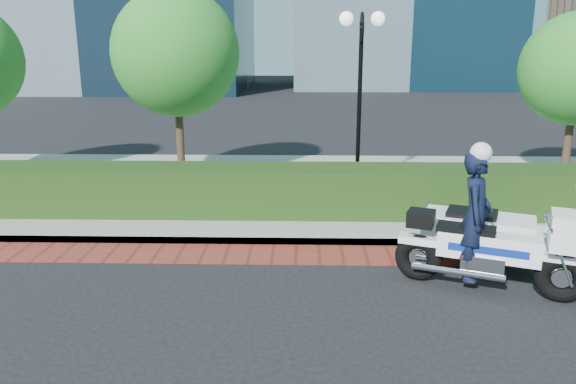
{
  "coord_description": "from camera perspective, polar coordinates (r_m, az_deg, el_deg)",
  "views": [
    {
      "loc": [
        -0.32,
        -7.91,
        3.66
      ],
      "look_at": [
        -0.58,
        2.13,
        1.0
      ],
      "focal_mm": 35.0,
      "sensor_mm": 36.0,
      "label": 1
    }
  ],
  "objects": [
    {
      "name": "sidewalk",
      "position": [
        14.36,
        2.69,
        0.37
      ],
      "size": [
        60.0,
        8.0,
        0.15
      ],
      "primitive_type": "cube",
      "color": "gray",
      "rests_on": "ground"
    },
    {
      "name": "hedge_main",
      "position": [
        11.9,
        2.95,
        0.17
      ],
      "size": [
        18.0,
        1.2,
        1.0
      ],
      "primitive_type": "cube",
      "color": "black",
      "rests_on": "sidewalk"
    },
    {
      "name": "ground",
      "position": [
        8.72,
        3.48,
        -10.01
      ],
      "size": [
        120.0,
        120.0,
        0.0
      ],
      "primitive_type": "plane",
      "color": "black",
      "rests_on": "ground"
    },
    {
      "name": "brick_strip",
      "position": [
        10.09,
        3.2,
        -6.4
      ],
      "size": [
        60.0,
        1.0,
        0.01
      ],
      "primitive_type": "cube",
      "color": "maroon",
      "rests_on": "ground"
    },
    {
      "name": "tree_b",
      "position": [
        14.75,
        -11.32,
        13.69
      ],
      "size": [
        3.2,
        3.2,
        4.89
      ],
      "color": "#332319",
      "rests_on": "sidewalk"
    },
    {
      "name": "lamppost",
      "position": [
        13.19,
        7.35,
        11.68
      ],
      "size": [
        1.02,
        0.7,
        4.21
      ],
      "color": "black",
      "rests_on": "sidewalk"
    },
    {
      "name": "police_motorcycle",
      "position": [
        9.35,
        19.2,
        -3.95
      ],
      "size": [
        2.7,
        2.47,
        2.28
      ],
      "rotation": [
        0.0,
        0.0,
        -0.37
      ],
      "color": "black",
      "rests_on": "ground"
    }
  ]
}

